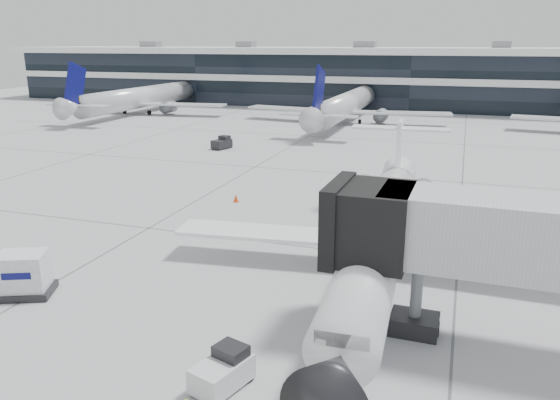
% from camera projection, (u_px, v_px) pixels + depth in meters
% --- Properties ---
extents(ground, '(220.00, 220.00, 0.00)m').
position_uv_depth(ground, '(289.00, 245.00, 33.90)').
color(ground, '#9B9B9E').
rests_on(ground, ground).
extents(terminal, '(170.00, 22.00, 10.00)m').
position_uv_depth(terminal, '(416.00, 80.00, 107.18)').
color(terminal, black).
rests_on(terminal, ground).
extents(bg_jet_left, '(32.00, 40.00, 9.60)m').
position_uv_depth(bg_jet_left, '(143.00, 113.00, 97.76)').
color(bg_jet_left, silver).
rests_on(bg_jet_left, ground).
extents(bg_jet_center, '(32.00, 40.00, 9.60)m').
position_uv_depth(bg_jet_center, '(346.00, 122.00, 86.43)').
color(bg_jet_center, silver).
rests_on(bg_jet_center, ground).
extents(regional_jet, '(23.43, 29.21, 6.75)m').
position_uv_depth(regional_jet, '(380.00, 232.00, 29.40)').
color(regional_jet, white).
rests_on(regional_jet, ground).
extents(baggage_tug, '(1.97, 2.57, 1.45)m').
position_uv_depth(baggage_tug, '(223.00, 371.00, 19.79)').
color(baggage_tug, silver).
rests_on(baggage_tug, ground).
extents(cargo_uld, '(3.19, 2.83, 2.15)m').
position_uv_depth(cargo_uld, '(23.00, 275.00, 26.91)').
color(cargo_uld, black).
rests_on(cargo_uld, ground).
extents(traffic_cone, '(0.56, 0.56, 0.62)m').
position_uv_depth(traffic_cone, '(236.00, 198.00, 43.02)').
color(traffic_cone, '#D9400B').
rests_on(traffic_cone, ground).
extents(far_tug, '(2.04, 2.67, 1.50)m').
position_uv_depth(far_tug, '(222.00, 143.00, 64.55)').
color(far_tug, black).
rests_on(far_tug, ground).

